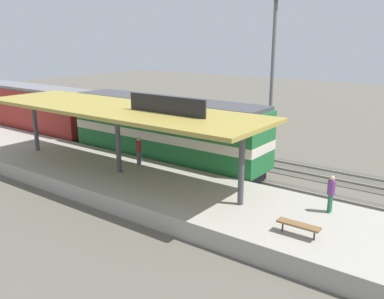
% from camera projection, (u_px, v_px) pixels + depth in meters
% --- Properties ---
extents(ground_plane, '(120.00, 120.00, 0.00)m').
position_uv_depth(ground_plane, '(188.00, 160.00, 29.11)').
color(ground_plane, '#5B564C').
extents(track_near, '(3.20, 110.00, 0.16)m').
position_uv_depth(track_near, '(170.00, 167.00, 27.55)').
color(track_near, '#4E4941').
rests_on(track_near, ground).
extents(track_far, '(3.20, 110.00, 0.16)m').
position_uv_depth(track_far, '(209.00, 152.00, 31.12)').
color(track_far, '#4E4941').
rests_on(track_far, ground).
extents(platform, '(6.00, 44.00, 0.90)m').
position_uv_depth(platform, '(120.00, 179.00, 23.87)').
color(platform, '#9E998E').
rests_on(platform, ground).
extents(station_canopy, '(5.20, 18.00, 4.70)m').
position_uv_depth(station_canopy, '(118.00, 110.00, 22.74)').
color(station_canopy, '#47474C').
rests_on(station_canopy, platform).
extents(platform_bench, '(0.44, 1.70, 0.50)m').
position_uv_depth(platform_bench, '(299.00, 225.00, 16.02)').
color(platform_bench, '#333338').
rests_on(platform_bench, platform).
extents(locomotive, '(2.93, 14.43, 4.44)m').
position_uv_depth(locomotive, '(165.00, 131.00, 27.13)').
color(locomotive, '#28282D').
rests_on(locomotive, track_near).
extents(passenger_carriage_front, '(2.90, 20.00, 4.24)m').
position_uv_depth(passenger_carriage_front, '(14.00, 107.00, 37.45)').
color(passenger_carriage_front, '#28282D').
rests_on(passenger_carriage_front, track_near).
extents(light_mast, '(1.10, 1.10, 11.70)m').
position_uv_depth(light_mast, '(274.00, 38.00, 29.46)').
color(light_mast, slate).
rests_on(light_mast, ground).
extents(person_waiting, '(0.34, 0.34, 1.71)m').
position_uv_depth(person_waiting, '(139.00, 149.00, 24.94)').
color(person_waiting, '#4C4C51').
rests_on(person_waiting, platform).
extents(person_walking, '(0.34, 0.34, 1.71)m').
position_uv_depth(person_walking, '(331.00, 192.00, 18.05)').
color(person_walking, '#23603D').
rests_on(person_walking, platform).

